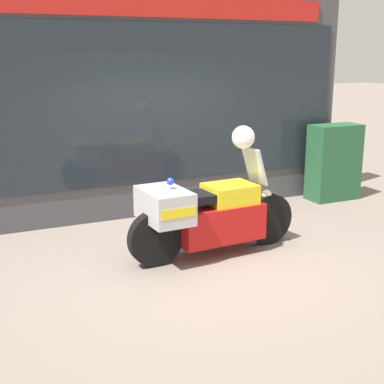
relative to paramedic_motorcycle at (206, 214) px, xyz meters
The scene contains 6 objects.
ground_plane 0.55m from the paramedic_motorcycle, 92.56° to the left, with size 60.00×60.00×0.00m, color gray.
shop_building 2.42m from the paramedic_motorcycle, 101.31° to the left, with size 6.80×0.55×3.36m.
window_display 2.15m from the paramedic_motorcycle, 80.55° to the left, with size 5.49×0.30×1.95m.
paramedic_motorcycle is the anchor object (origin of this frame).
utility_cabinet 3.53m from the paramedic_motorcycle, 25.17° to the left, with size 0.87×0.46×1.30m, color #235633.
white_helmet 1.06m from the paramedic_motorcycle, ahead, with size 0.29×0.29×0.29m, color white.
Camera 1 is at (-2.79, -5.76, 2.48)m, focal length 50.00 mm.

